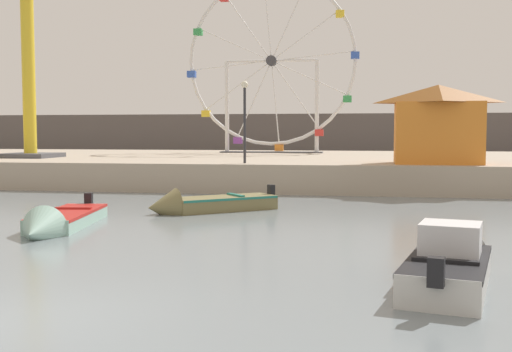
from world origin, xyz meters
TOP-DOWN VIEW (x-y plane):
  - ground_plane at (0.00, 0.00)m, footprint 240.00×240.00m
  - quay_promenade at (0.00, 28.75)m, footprint 110.00×21.03m
  - distant_town_skyline at (0.00, 50.40)m, footprint 140.00×3.00m
  - motorboat_seafoam at (-3.40, 7.72)m, footprint 1.94×5.11m
  - motorboat_olive_wood at (-0.44, 12.22)m, footprint 4.31×3.79m
  - motorboat_pale_grey at (6.45, 3.49)m, footprint 2.13×4.25m
  - ferris_wheel_white_frame at (-1.24, 33.83)m, footprint 11.77×1.20m
  - drop_tower_yellow_tower at (-13.25, 23.61)m, footprint 2.80×2.80m
  - carnival_booth_orange_canopy at (8.17, 20.43)m, footprint 4.12×2.82m
  - promenade_lamp_near at (-0.36, 19.38)m, footprint 0.32×0.32m

SIDE VIEW (x-z plane):
  - ground_plane at x=0.00m, z-range 0.00..0.00m
  - motorboat_seafoam at x=-3.40m, z-range -0.38..0.82m
  - motorboat_olive_wood at x=-0.44m, z-range -0.35..0.87m
  - motorboat_pale_grey at x=6.45m, z-range -0.36..1.07m
  - quay_promenade at x=0.00m, z-range 0.00..1.30m
  - distant_town_skyline at x=0.00m, z-range 0.00..4.40m
  - carnival_booth_orange_canopy at x=8.17m, z-range 1.36..4.86m
  - promenade_lamp_near at x=-0.36m, z-range 1.88..5.58m
  - ferris_wheel_white_frame at x=-1.24m, z-range 1.32..13.31m
  - drop_tower_yellow_tower at x=-13.25m, z-range 1.14..15.44m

